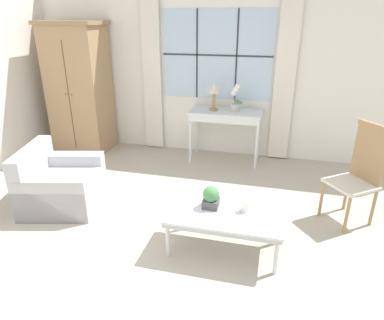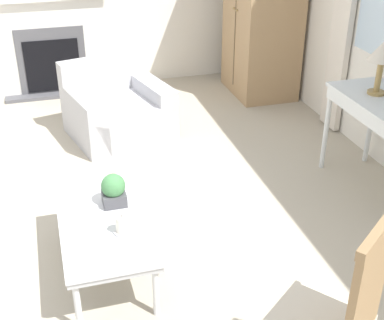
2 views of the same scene
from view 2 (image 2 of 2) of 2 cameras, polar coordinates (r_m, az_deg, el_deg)
ground_plane at (r=4.25m, az=-14.89°, el=-7.00°), size 14.00×14.00×0.00m
fireplace at (r=6.63m, az=-15.04°, el=12.74°), size 0.34×1.39×2.18m
armoire at (r=6.40m, az=7.61°, el=16.15°), size 0.98×0.72×2.10m
table_lamp at (r=4.48m, az=19.66°, el=10.55°), size 0.23×0.23×0.43m
armchair_upholstered at (r=5.49m, az=-7.93°, el=5.17°), size 1.03×1.11×0.74m
side_chair_wooden at (r=2.64m, az=15.77°, el=-15.12°), size 0.62×0.62×1.13m
coffee_table at (r=3.55m, az=-9.45°, el=-6.77°), size 1.12×0.56×0.41m
potted_plant_small at (r=3.61m, az=-8.37°, el=-3.16°), size 0.16×0.16×0.22m
pillar_candle at (r=3.35m, az=-7.45°, el=-6.92°), size 0.11×0.11×0.13m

